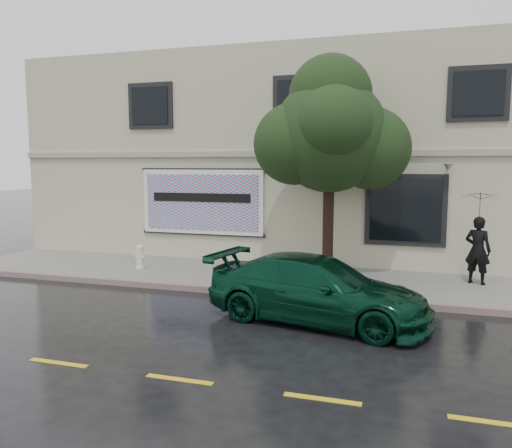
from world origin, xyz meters
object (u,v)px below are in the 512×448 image
(pedestrian, at_px, (478,250))
(fire_hydrant, at_px, (140,257))
(car, at_px, (317,289))
(street_tree, at_px, (330,136))

(pedestrian, bearing_deg, fire_hydrant, 29.58)
(pedestrian, bearing_deg, car, 71.91)
(car, relative_size, fire_hydrant, 6.44)
(pedestrian, xyz_separation_m, fire_hydrant, (-9.46, -0.86, -0.54))
(car, height_order, fire_hydrant, car)
(fire_hydrant, bearing_deg, pedestrian, 25.77)
(car, xyz_separation_m, street_tree, (-0.33, 3.52, 3.35))
(street_tree, bearing_deg, pedestrian, 5.34)
(street_tree, relative_size, fire_hydrant, 7.50)
(pedestrian, bearing_deg, street_tree, 29.74)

